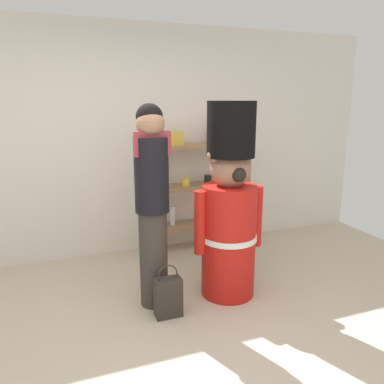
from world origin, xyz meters
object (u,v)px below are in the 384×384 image
(person_shopper, at_px, (152,200))
(shopping_bag, at_px, (168,297))
(teddy_bear_guard, at_px, (229,209))
(merchandise_shelf, at_px, (197,180))

(person_shopper, height_order, shopping_bag, person_shopper)
(teddy_bear_guard, bearing_deg, shopping_bag, -163.78)
(merchandise_shelf, distance_m, person_shopper, 1.42)
(person_shopper, bearing_deg, shopping_bag, -77.24)
(teddy_bear_guard, distance_m, shopping_bag, 0.92)
(person_shopper, bearing_deg, merchandise_shelf, 53.53)
(merchandise_shelf, bearing_deg, shopping_bag, -119.68)
(merchandise_shelf, relative_size, teddy_bear_guard, 0.91)
(teddy_bear_guard, height_order, person_shopper, teddy_bear_guard)
(teddy_bear_guard, relative_size, shopping_bag, 3.83)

